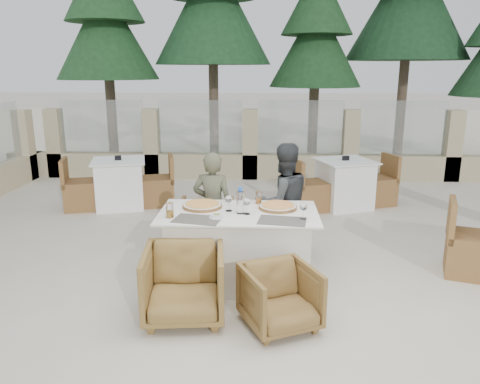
{
  "coord_description": "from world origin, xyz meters",
  "views": [
    {
      "loc": [
        0.23,
        -4.55,
        2.17
      ],
      "look_at": [
        0.01,
        0.26,
        0.9
      ],
      "focal_mm": 35.0,
      "sensor_mm": 36.0,
      "label": 1
    }
  ],
  "objects_px": {
    "pizza_right": "(278,206)",
    "armchair_near_right": "(280,297)",
    "beer_glass_right": "(259,198)",
    "armchair_near_left": "(184,283)",
    "dining_table": "(239,248)",
    "wine_glass_centre": "(229,202)",
    "olive_dish": "(217,216)",
    "wine_glass_corner": "(304,210)",
    "armchair_far_left": "(205,225)",
    "pizza_left": "(202,205)",
    "water_bottle": "(240,200)",
    "armchair_far_right": "(275,230)",
    "bg_table_b": "(344,184)",
    "diner_right": "(283,202)",
    "beer_glass_left": "(170,210)",
    "wine_glass_near": "(247,205)",
    "bg_table_a": "(120,184)",
    "diner_left": "(213,207)"
  },
  "relations": [
    {
      "from": "pizza_right",
      "to": "dining_table",
      "type": "bearing_deg",
      "value": -161.07
    },
    {
      "from": "wine_glass_centre",
      "to": "olive_dish",
      "type": "xyz_separation_m",
      "value": [
        -0.1,
        -0.23,
        -0.07
      ]
    },
    {
      "from": "pizza_right",
      "to": "armchair_near_right",
      "type": "xyz_separation_m",
      "value": [
        -0.0,
        -0.99,
        -0.52
      ]
    },
    {
      "from": "armchair_far_right",
      "to": "pizza_right",
      "type": "bearing_deg",
      "value": 114.28
    },
    {
      "from": "pizza_right",
      "to": "diner_right",
      "type": "height_order",
      "value": "diner_right"
    },
    {
      "from": "dining_table",
      "to": "armchair_near_left",
      "type": "relative_size",
      "value": 2.22
    },
    {
      "from": "dining_table",
      "to": "pizza_left",
      "type": "bearing_deg",
      "value": 159.58
    },
    {
      "from": "wine_glass_centre",
      "to": "wine_glass_near",
      "type": "distance_m",
      "value": 0.21
    },
    {
      "from": "armchair_far_left",
      "to": "armchair_near_left",
      "type": "distance_m",
      "value": 1.68
    },
    {
      "from": "armchair_near_right",
      "to": "diner_right",
      "type": "relative_size",
      "value": 0.44
    },
    {
      "from": "dining_table",
      "to": "armchair_near_left",
      "type": "xyz_separation_m",
      "value": [
        -0.45,
        -0.73,
        -0.06
      ]
    },
    {
      "from": "olive_dish",
      "to": "armchair_near_left",
      "type": "distance_m",
      "value": 0.75
    },
    {
      "from": "diner_right",
      "to": "bg_table_a",
      "type": "xyz_separation_m",
      "value": [
        -2.53,
        2.03,
        -0.3
      ]
    },
    {
      "from": "pizza_left",
      "to": "olive_dish",
      "type": "bearing_deg",
      "value": -62.06
    },
    {
      "from": "pizza_left",
      "to": "beer_glass_right",
      "type": "distance_m",
      "value": 0.61
    },
    {
      "from": "armchair_near_left",
      "to": "diner_right",
      "type": "distance_m",
      "value": 1.72
    },
    {
      "from": "pizza_right",
      "to": "bg_table_a",
      "type": "height_order",
      "value": "pizza_right"
    },
    {
      "from": "pizza_left",
      "to": "water_bottle",
      "type": "bearing_deg",
      "value": -24.72
    },
    {
      "from": "pizza_right",
      "to": "bg_table_b",
      "type": "relative_size",
      "value": 0.24
    },
    {
      "from": "beer_glass_right",
      "to": "armchair_near_left",
      "type": "xyz_separation_m",
      "value": [
        -0.65,
        -1.05,
        -0.51
      ]
    },
    {
      "from": "bg_table_b",
      "to": "diner_right",
      "type": "bearing_deg",
      "value": -135.22
    },
    {
      "from": "pizza_right",
      "to": "beer_glass_left",
      "type": "relative_size",
      "value": 2.65
    },
    {
      "from": "wine_glass_near",
      "to": "armchair_far_left",
      "type": "bearing_deg",
      "value": 118.22
    },
    {
      "from": "pizza_left",
      "to": "beer_glass_left",
      "type": "height_order",
      "value": "beer_glass_left"
    },
    {
      "from": "diner_right",
      "to": "beer_glass_left",
      "type": "bearing_deg",
      "value": 14.6
    },
    {
      "from": "wine_glass_near",
      "to": "armchair_near_left",
      "type": "height_order",
      "value": "wine_glass_near"
    },
    {
      "from": "pizza_right",
      "to": "wine_glass_centre",
      "type": "height_order",
      "value": "wine_glass_centre"
    },
    {
      "from": "water_bottle",
      "to": "armchair_near_right",
      "type": "relative_size",
      "value": 0.44
    },
    {
      "from": "bg_table_b",
      "to": "armchair_far_left",
      "type": "bearing_deg",
      "value": -155.67
    },
    {
      "from": "dining_table",
      "to": "armchair_far_right",
      "type": "height_order",
      "value": "dining_table"
    },
    {
      "from": "olive_dish",
      "to": "diner_left",
      "type": "distance_m",
      "value": 0.85
    },
    {
      "from": "pizza_left",
      "to": "pizza_right",
      "type": "distance_m",
      "value": 0.79
    },
    {
      "from": "wine_glass_centre",
      "to": "armchair_far_left",
      "type": "distance_m",
      "value": 1.13
    },
    {
      "from": "armchair_near_left",
      "to": "pizza_left",
      "type": "bearing_deg",
      "value": 80.2
    },
    {
      "from": "beer_glass_left",
      "to": "bg_table_b",
      "type": "height_order",
      "value": "beer_glass_left"
    },
    {
      "from": "armchair_near_left",
      "to": "wine_glass_near",
      "type": "bearing_deg",
      "value": 45.68
    },
    {
      "from": "pizza_right",
      "to": "beer_glass_right",
      "type": "distance_m",
      "value": 0.27
    },
    {
      "from": "wine_glass_centre",
      "to": "beer_glass_right",
      "type": "height_order",
      "value": "wine_glass_centre"
    },
    {
      "from": "water_bottle",
      "to": "pizza_right",
      "type": "bearing_deg",
      "value": 25.35
    },
    {
      "from": "wine_glass_near",
      "to": "beer_glass_right",
      "type": "xyz_separation_m",
      "value": [
        0.11,
        0.38,
        -0.03
      ]
    },
    {
      "from": "beer_glass_right",
      "to": "armchair_far_right",
      "type": "relative_size",
      "value": 0.2
    },
    {
      "from": "beer_glass_right",
      "to": "armchair_near_right",
      "type": "xyz_separation_m",
      "value": [
        0.2,
        -1.17,
        -0.56
      ]
    },
    {
      "from": "beer_glass_right",
      "to": "armchair_far_right",
      "type": "distance_m",
      "value": 0.78
    },
    {
      "from": "armchair_far_left",
      "to": "beer_glass_right",
      "type": "bearing_deg",
      "value": 136.86
    },
    {
      "from": "armchair_near_left",
      "to": "bg_table_a",
      "type": "distance_m",
      "value": 3.78
    },
    {
      "from": "wine_glass_corner",
      "to": "armchair_far_left",
      "type": "relative_size",
      "value": 0.27
    },
    {
      "from": "beer_glass_right",
      "to": "pizza_right",
      "type": "bearing_deg",
      "value": -41.59
    },
    {
      "from": "wine_glass_near",
      "to": "bg_table_a",
      "type": "height_order",
      "value": "wine_glass_near"
    },
    {
      "from": "beer_glass_left",
      "to": "armchair_near_left",
      "type": "bearing_deg",
      "value": -68.19
    },
    {
      "from": "wine_glass_centre",
      "to": "armchair_near_left",
      "type": "relative_size",
      "value": 0.26
    }
  ]
}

